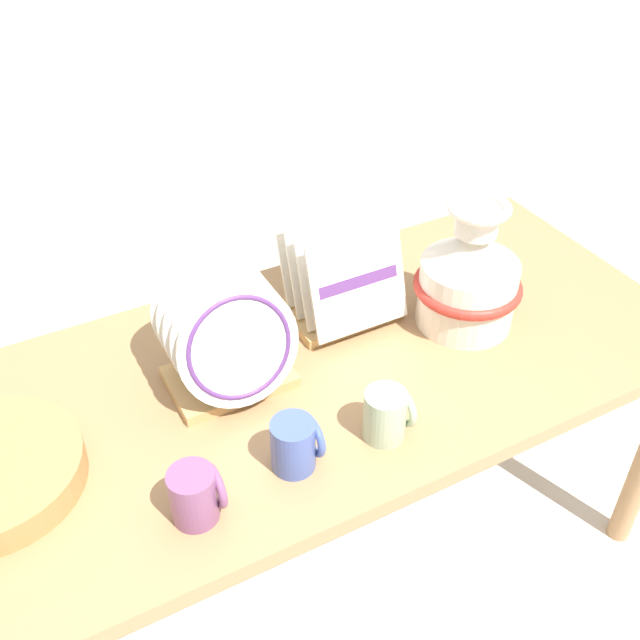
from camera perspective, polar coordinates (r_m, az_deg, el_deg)
name	(u,v)px	position (r m, az deg, el deg)	size (l,w,h in m)	color
ground_plane	(320,558)	(1.99, 0.00, -17.67)	(14.00, 14.00, 0.00)	silver
display_table	(320,390)	(1.54, 0.00, -5.37)	(1.54, 0.70, 0.66)	#9E754C
ceramic_vase	(469,275)	(1.56, 11.29, 3.35)	(0.23, 0.23, 0.28)	silver
dish_rack_round_plates	(227,343)	(1.39, -7.07, -1.74)	(0.23, 0.21, 0.25)	tan
dish_rack_square_plates	(340,282)	(1.57, 1.56, 2.88)	(0.23, 0.21, 0.23)	tan
mug_cobalt_glaze	(296,444)	(1.27, -1.87, -9.42)	(0.08, 0.08, 0.10)	#42569E
mug_sage_glaze	(387,414)	(1.32, 5.14, -7.15)	(0.08, 0.08, 0.10)	#9EB28E
mug_plum_glaze	(196,494)	(1.22, -9.41, -12.98)	(0.08, 0.08, 0.10)	#7A4770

